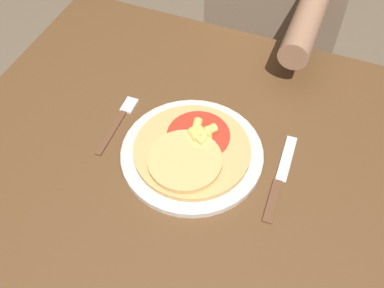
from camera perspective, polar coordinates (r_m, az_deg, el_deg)
The scene contains 6 objects.
dining_table at distance 1.04m, azimuth -0.75°, elevation -5.82°, with size 1.03×0.90×0.75m.
plate at distance 0.94m, azimuth 0.00°, elevation -1.24°, with size 0.30×0.30×0.01m.
pizza at distance 0.92m, azimuth -0.08°, elevation -0.80°, with size 0.24×0.24×0.04m.
fork at distance 1.01m, azimuth -9.28°, elevation 2.91°, with size 0.03×0.18×0.00m.
knife at distance 0.92m, azimuth 11.10°, elevation -4.33°, with size 0.03×0.22×0.00m.
person_diner at distance 1.46m, azimuth 10.72°, elevation 16.17°, with size 0.40×0.52×1.15m.
Camera 1 is at (0.22, -0.51, 1.51)m, focal length 42.00 mm.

